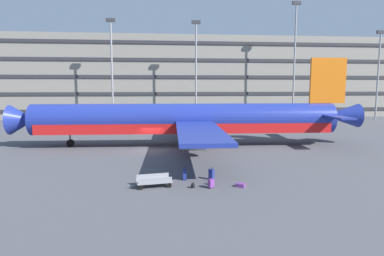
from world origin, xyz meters
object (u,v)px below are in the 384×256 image
Objects in this scene: backpack_silver at (193,185)px; baggage_cart at (154,181)px; suitcase_large at (241,185)px; suitcase_teal at (211,174)px; airliner at (188,120)px; backpack_scuffed at (211,182)px; suitcase_laid_flat at (211,183)px; suitcase_red at (185,175)px.

backpack_silver is 2.92m from baggage_cart.
suitcase_large is at bearing -6.79° from baggage_cart.
suitcase_teal is at bearing 50.30° from backpack_silver.
airliner is 17.39m from backpack_scuffed.
suitcase_laid_flat is (-0.00, -17.94, -2.81)m from airliner.
airliner is 17.83m from baggage_cart.
suitcase_red is 2.22m from backpack_silver.
suitcase_red is at bearing 177.74° from suitcase_teal.
suitcase_teal is 4.78m from baggage_cart.
backpack_silver is (-3.57, 0.10, 0.06)m from suitcase_large.
airliner is 94.81× the size of backpack_silver.
suitcase_teal is at bearing -2.26° from suitcase_red.
airliner is at bearing 76.26° from baggage_cart.
suitcase_large is at bearing -29.58° from suitcase_red.
suitcase_large is 6.46m from baggage_cart.
suitcase_red reaches higher than backpack_scuffed.
suitcase_teal reaches higher than baggage_cart.
airliner is 83.41× the size of backpack_scuffed.
baggage_cart is (-2.42, -1.50, -0.02)m from suitcase_red.
airliner reaches higher than suitcase_teal.
airliner reaches higher than backpack_silver.
suitcase_teal is 2.08× the size of backpack_silver.
backpack_scuffed is (1.90, -1.52, -0.22)m from suitcase_red.
suitcase_red is 0.32× the size of baggage_cart.
airliner is 18.08m from backpack_silver.
suitcase_red reaches higher than suitcase_large.
suitcase_large is 2.24m from suitcase_laid_flat.
backpack_scuffed is (0.13, -17.14, -2.94)m from airliner.
suitcase_red is at bearing 150.42° from suitcase_large.
suitcase_large is 1.04× the size of suitcase_laid_flat.
backpack_silver is at bearing 173.32° from suitcase_laid_flat.
backpack_scuffed is 0.16× the size of baggage_cart.
suitcase_laid_flat is 1.37m from backpack_silver.
airliner is 54.80× the size of suitcase_large.
suitcase_teal is 1.83× the size of backpack_scuffed.
baggage_cart reaches higher than backpack_scuffed.
suitcase_teal is 0.28× the size of baggage_cart.
suitcase_laid_flat is at bearing -178.53° from suitcase_large.
backpack_scuffed reaches higher than backpack_silver.
suitcase_red is 2.15m from suitcase_teal.
baggage_cart is at bearing 173.21° from suitcase_large.
suitcase_red is 4.60m from suitcase_large.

